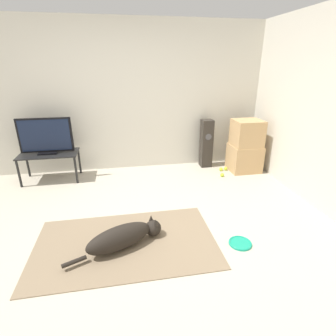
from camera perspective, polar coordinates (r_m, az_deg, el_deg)
The scene contains 13 objects.
ground_plane at distance 3.23m, azimuth -8.78°, elevation -13.36°, with size 12.00×12.00×0.00m, color #BCB29E.
wall_back at distance 4.78m, azimuth -10.64°, elevation 14.62°, with size 8.00×0.06×2.55m.
area_rug at distance 3.04m, azimuth -9.10°, elevation -15.82°, with size 1.96×1.17×0.01m.
dog at distance 2.90m, azimuth -9.58°, elevation -14.52°, with size 1.02×0.52×0.27m.
frisbee at distance 3.09m, azimuth 15.45°, elevation -15.48°, with size 0.25×0.25×0.03m.
cardboard_box_lower at distance 4.99m, azimuth 16.24°, elevation 2.13°, with size 0.53×0.48×0.48m.
cardboard_box_upper at distance 4.84m, azimuth 16.83°, elevation 7.29°, with size 0.48×0.44×0.46m.
floor_speaker at distance 4.98m, azimuth 8.33°, elevation 5.30°, with size 0.21×0.21×0.89m.
tv_stand at distance 4.75m, azimuth -24.45°, elevation 2.28°, with size 0.92×0.50×0.47m.
tv at distance 4.66m, azimuth -25.09°, elevation 6.26°, with size 0.83×0.20×0.58m.
tennis_ball_by_boxes at distance 4.67m, azimuth 11.71°, elevation -1.48°, with size 0.07×0.07×0.07m.
tennis_ball_near_speaker at distance 4.96m, azimuth 12.43°, elevation -0.13°, with size 0.07×0.07×0.07m.
tennis_ball_loose_on_carpet at distance 4.92m, azimuth 11.45°, elevation -0.26°, with size 0.07×0.07×0.07m.
Camera 1 is at (0.01, -2.65, 1.85)m, focal length 28.00 mm.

